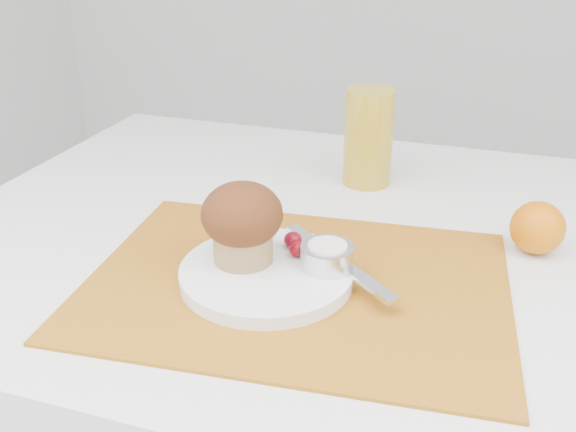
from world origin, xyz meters
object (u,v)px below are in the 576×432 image
(plate, at_px, (267,274))
(orange, at_px, (537,228))
(juice_glass, at_px, (368,137))
(muffin, at_px, (242,221))

(plate, relative_size, orange, 3.00)
(juice_glass, bearing_deg, plate, -98.09)
(plate, distance_m, orange, 0.35)
(juice_glass, bearing_deg, muffin, -103.81)
(orange, distance_m, juice_glass, 0.30)
(plate, distance_m, juice_glass, 0.34)
(plate, relative_size, juice_glass, 1.34)
(plate, xyz_separation_m, orange, (0.30, 0.18, 0.02))
(plate, bearing_deg, muffin, 163.35)
(orange, xyz_separation_m, muffin, (-0.33, -0.17, 0.04))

